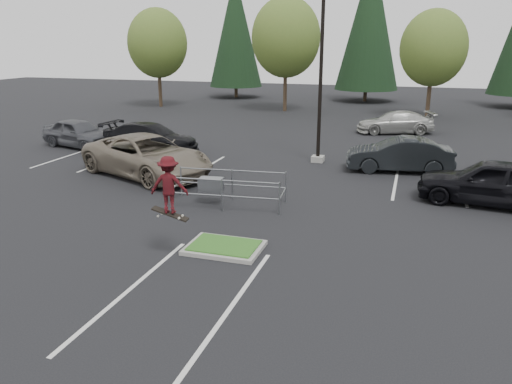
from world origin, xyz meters
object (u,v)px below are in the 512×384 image
(decid_c, at_px, (433,50))
(decid_a, at_px, (158,45))
(car_l_tan, at_px, (146,155))
(car_l_black, at_px, (150,138))
(car_l_grey, at_px, (78,133))
(cart_corral, at_px, (215,185))
(light_pole, at_px, (321,70))
(decid_b, at_px, (286,40))
(conif_b, at_px, (370,21))
(skateboarder, at_px, (169,185))
(car_far_silver, at_px, (396,122))
(car_r_charc, at_px, (399,155))
(car_r_black, at_px, (492,182))
(conif_a, at_px, (235,30))

(decid_c, bearing_deg, decid_a, 179.52)
(car_l_tan, height_order, car_l_black, car_l_tan)
(car_l_black, bearing_deg, car_l_grey, 94.73)
(cart_corral, bearing_deg, light_pole, 67.84)
(decid_b, distance_m, cart_corral, 27.41)
(decid_c, height_order, car_l_black, decid_c)
(cart_corral, bearing_deg, car_l_tan, 140.92)
(car_l_black, bearing_deg, conif_b, -12.22)
(decid_c, height_order, car_l_tan, decid_c)
(skateboarder, xyz_separation_m, car_far_silver, (5.12, 22.84, -1.42))
(decid_c, bearing_deg, car_l_tan, -118.68)
(decid_a, bearing_deg, cart_corral, -58.28)
(conif_b, height_order, car_r_charc, conif_b)
(light_pole, xyz_separation_m, car_r_black, (7.50, -5.00, -3.68))
(decid_c, height_order, conif_b, conif_b)
(decid_c, xyz_separation_m, car_l_grey, (-19.49, -18.33, -4.44))
(decid_b, xyz_separation_m, conif_b, (6.01, 9.97, 1.81))
(decid_a, xyz_separation_m, car_r_black, (26.01, -23.03, -4.70))
(skateboarder, xyz_separation_m, car_l_black, (-7.64, 12.50, -1.35))
(car_r_black, bearing_deg, conif_a, -138.11)
(skateboarder, xyz_separation_m, car_l_tan, (-5.30, 8.00, -1.23))
(cart_corral, xyz_separation_m, car_r_black, (9.89, 3.05, 0.13))
(cart_corral, height_order, car_far_silver, car_far_silver)
(conif_b, bearing_deg, car_r_charc, -81.26)
(decid_a, xyz_separation_m, car_far_silver, (21.93, -8.19, -4.85))
(car_r_charc, distance_m, car_r_black, 5.48)
(decid_c, bearing_deg, conif_a, 153.04)
(car_l_grey, distance_m, car_r_charc, 18.00)
(car_l_tan, height_order, car_l_grey, car_l_tan)
(car_l_tan, bearing_deg, car_r_black, -67.35)
(light_pole, height_order, decid_c, light_pole)
(cart_corral, distance_m, car_r_black, 10.35)
(car_r_charc, bearing_deg, decid_b, -160.30)
(decid_c, xyz_separation_m, car_r_black, (2.01, -22.83, -4.37))
(decid_a, bearing_deg, car_far_silver, -20.49)
(light_pole, height_order, car_l_black, light_pole)
(car_far_silver, bearing_deg, decid_c, 147.39)
(conif_b, relative_size, car_l_black, 2.61)
(cart_corral, distance_m, car_l_grey, 13.85)
(skateboarder, bearing_deg, car_r_charc, -127.38)
(cart_corral, bearing_deg, conif_b, 81.42)
(skateboarder, relative_size, car_l_tan, 0.27)
(decid_a, bearing_deg, car_l_black, -63.67)
(car_l_tan, xyz_separation_m, car_r_charc, (11.00, 4.22, -0.12))
(light_pole, relative_size, car_r_charc, 2.08)
(skateboarder, bearing_deg, car_l_grey, -57.83)
(car_l_black, relative_size, car_l_grey, 1.16)
(conif_a, xyz_separation_m, skateboarder, (12.80, -41.00, -4.94))
(car_r_charc, bearing_deg, skateboarder, -33.86)
(decid_a, distance_m, car_l_grey, 19.66)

